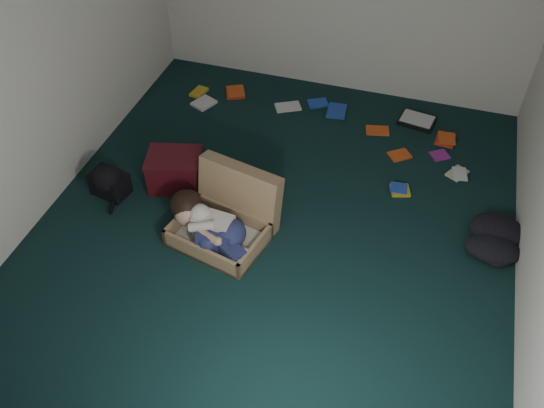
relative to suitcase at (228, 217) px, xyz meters
The scene contains 10 objects.
floor 0.46m from the suitcase, 31.75° to the left, with size 4.50×4.50×0.00m, color black.
wall_front 2.35m from the suitcase, 79.66° to the right, with size 4.50×4.50×0.00m, color white.
wall_left 2.00m from the suitcase, behind, with size 4.50×4.50×0.00m, color white.
suitcase is the anchor object (origin of this frame).
person 0.20m from the suitcase, 117.80° to the right, with size 0.78×0.52×0.34m.
maroon_bin 0.78m from the suitcase, 148.45° to the left, with size 0.57×0.49×0.34m.
backpack 1.20m from the suitcase, behind, with size 0.40×0.32×0.24m, color black, non-canonical shape.
clothing_pile 2.13m from the suitcase, 13.24° to the left, with size 0.47×0.39×0.15m, color black, non-canonical shape.
paper_tray 2.46m from the suitcase, 56.59° to the left, with size 0.40×0.33×0.05m.
book_scatter 1.85m from the suitcase, 70.00° to the left, with size 3.08×1.40×0.02m.
Camera 1 is at (1.00, -3.35, 3.63)m, focal length 38.00 mm.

